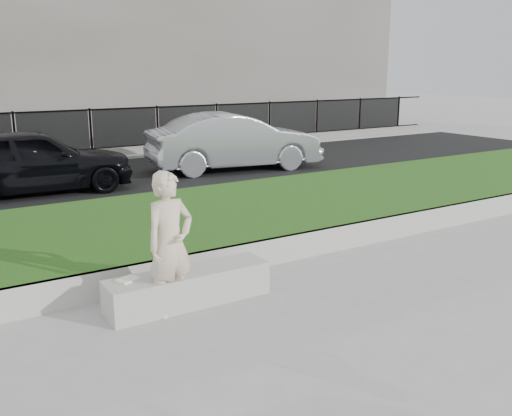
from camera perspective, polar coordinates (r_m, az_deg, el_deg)
ground at (r=7.17m, az=-0.62°, el=-9.48°), size 90.00×90.00×0.00m
grass_bank at (r=9.65m, az=-9.97°, el=-2.22°), size 34.00×4.00×0.40m
grass_kerb at (r=7.94m, az=-4.56°, el=-5.59°), size 34.00×0.08×0.40m
street at (r=14.80m, az=-18.08°, el=2.23°), size 34.00×7.00×0.04m
far_pavement at (r=19.14m, az=-21.46°, el=4.60°), size 34.00×3.00×0.12m
iron_fence at (r=18.10m, az=-20.98°, el=5.71°), size 32.00×0.30×1.50m
stone_bench at (r=7.14m, az=-6.75°, el=-7.87°), size 2.05×0.51×0.42m
man at (r=6.68m, az=-8.59°, el=-3.58°), size 0.70×0.53×1.71m
book at (r=6.87m, az=-12.72°, el=-7.01°), size 0.29×0.25×0.03m
car_dark at (r=13.84m, az=-21.52°, el=4.43°), size 4.50×2.00×1.50m
car_silver at (r=15.96m, az=-2.17°, el=6.66°), size 4.98×2.40×1.57m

